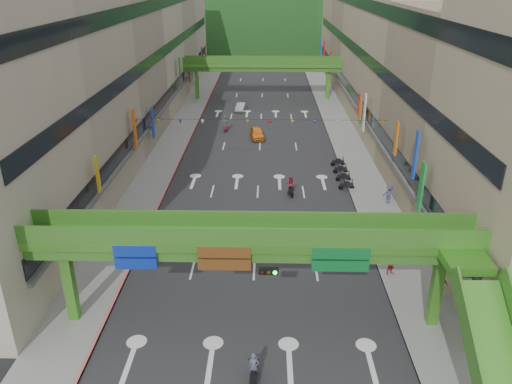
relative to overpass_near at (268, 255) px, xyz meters
The scene contains 22 objects.
road_slab 44.93m from the overpass_near, 91.20° to the left, with size 18.00×140.00×0.02m, color #28282B.
sidewalk_left 46.47m from the overpass_near, 104.97° to the left, with size 4.00×140.00×0.15m, color gray.
sidewalk_right 46.03m from the overpass_near, 77.29° to the left, with size 4.00×140.00×0.15m, color gray.
curb_left 46.02m from the overpass_near, 102.67° to the left, with size 0.20×140.00×0.18m, color #CC5959.
curb_right 45.65m from the overpass_near, 79.63° to the left, with size 0.20×140.00×0.18m, color gray.
building_row_left 49.02m from the overpass_near, 114.00° to the left, with size 12.80×95.00×19.00m.
building_row_right 48.30m from the overpass_near, 68.03° to the left, with size 12.80×95.00×19.00m.
overpass_near is the anchor object (origin of this frame).
overpass_far 59.63m from the overpass_near, 90.90° to the left, with size 28.00×2.20×7.10m.
hill_left 155.52m from the overpass_near, 95.88° to the left, with size 168.00×140.00×112.00m, color #1C4419.
hill_right 176.35m from the overpass_near, 82.15° to the left, with size 208.00×176.00×128.00m, color #1C4419.
bunting_string 24.65m from the overpass_near, 92.17° to the left, with size 26.00×0.36×0.47m.
scooter_rider_near 6.21m from the overpass_near, 98.77° to the right, with size 0.60×1.60×1.87m.
scooter_rider_mid 20.31m from the overpass_near, 83.45° to the left, with size 0.92×1.58×1.99m.
scooter_rider_left 12.11m from the overpass_near, 137.73° to the left, with size 1.12×1.60×2.17m.
scooter_rider_far 41.51m from the overpass_near, 97.90° to the left, with size 0.92×1.60×2.15m.
parked_scooter_row 26.27m from the overpass_near, 72.27° to the left, with size 1.60×7.15×1.08m.
car_silver 52.37m from the overpass_near, 94.54° to the left, with size 1.30×3.72×1.23m, color #B2B0B9.
car_yellow 38.24m from the overpass_near, 92.01° to the left, with size 1.67×4.15×1.41m, color orange.
pedestrian_red 11.53m from the overpass_near, 33.75° to the left, with size 0.79×0.62×1.63m, color #BA3F31.
pedestrian_dark 12.50m from the overpass_near, 16.45° to the left, with size 1.11×0.46×1.89m, color #232128.
pedestrian_blue 21.65m from the overpass_near, 57.92° to the left, with size 0.81×0.52×1.74m, color navy.
Camera 1 is at (0.80, -19.01, 19.84)m, focal length 35.00 mm.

